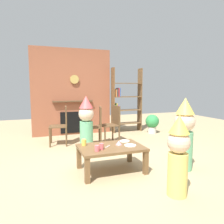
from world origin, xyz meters
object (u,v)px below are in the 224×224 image
(paper_cup_near_left, at_px, (102,146))
(child_in_pink, at_px, (184,132))
(potted_plant_tall, at_px, (152,123))
(paper_plate_rear, at_px, (130,145))
(birthday_cake_slice, at_px, (119,143))
(dining_chair_left, at_px, (62,123))
(bookshelf, at_px, (125,102))
(dining_chair_right, at_px, (113,122))
(dining_chair_middle, at_px, (96,124))
(paper_cup_center, at_px, (97,148))
(child_with_cone_hat, at_px, (178,154))
(paper_plate_front, at_px, (125,141))
(coffee_table, at_px, (111,150))
(child_by_the_chairs, at_px, (86,122))
(paper_cup_near_right, at_px, (84,142))

(paper_cup_near_left, distance_m, child_in_pink, 1.36)
(potted_plant_tall, bearing_deg, paper_plate_rear, -127.41)
(birthday_cake_slice, distance_m, dining_chair_left, 1.95)
(bookshelf, relative_size, dining_chair_right, 2.11)
(dining_chair_right, bearing_deg, child_in_pink, 100.07)
(bookshelf, height_order, dining_chair_middle, bookshelf)
(paper_plate_rear, relative_size, potted_plant_tall, 0.34)
(paper_plate_rear, relative_size, dining_chair_right, 0.21)
(paper_cup_center, relative_size, paper_plate_rear, 0.48)
(bookshelf, xyz_separation_m, birthday_cake_slice, (-1.26, -2.70, -0.46))
(bookshelf, distance_m, paper_cup_center, 3.40)
(paper_plate_rear, xyz_separation_m, birthday_cake_slice, (-0.15, 0.11, 0.03))
(child_with_cone_hat, bearing_deg, paper_plate_rear, -14.35)
(paper_plate_front, bearing_deg, paper_cup_center, -147.55)
(coffee_table, height_order, child_in_pink, child_in_pink)
(coffee_table, xyz_separation_m, paper_plate_rear, (0.30, -0.07, 0.07))
(paper_plate_front, bearing_deg, paper_cup_near_left, -148.23)
(birthday_cake_slice, xyz_separation_m, dining_chair_left, (-0.68, 1.83, 0.07))
(child_by_the_chairs, distance_m, dining_chair_right, 0.81)
(bookshelf, xyz_separation_m, dining_chair_right, (-0.79, -1.12, -0.39))
(paper_plate_front, xyz_separation_m, child_by_the_chairs, (-0.43, 1.06, 0.20))
(coffee_table, relative_size, paper_cup_near_left, 10.86)
(paper_cup_center, height_order, child_by_the_chairs, child_by_the_chairs)
(child_in_pink, bearing_deg, child_with_cone_hat, 63.45)
(birthday_cake_slice, relative_size, dining_chair_left, 0.11)
(bookshelf, xyz_separation_m, paper_cup_near_right, (-1.80, -2.55, -0.44))
(child_in_pink, height_order, child_by_the_chairs, child_in_pink)
(dining_chair_middle, bearing_deg, child_with_cone_hat, 110.42)
(child_by_the_chairs, xyz_separation_m, potted_plant_tall, (2.19, 0.99, -0.30))
(dining_chair_middle, distance_m, dining_chair_right, 0.44)
(potted_plant_tall, bearing_deg, birthday_cake_slice, -131.14)
(potted_plant_tall, bearing_deg, dining_chair_middle, -158.85)
(paper_plate_front, distance_m, birthday_cake_slice, 0.24)
(coffee_table, height_order, paper_cup_near_left, paper_cup_near_left)
(paper_cup_near_left, xyz_separation_m, paper_plate_front, (0.52, 0.32, -0.04))
(coffee_table, height_order, child_with_cone_hat, child_with_cone_hat)
(paper_cup_near_left, xyz_separation_m, paper_cup_near_right, (-0.20, 0.30, 0.01))
(coffee_table, distance_m, paper_cup_near_left, 0.25)
(bookshelf, bearing_deg, coffee_table, -117.18)
(paper_plate_rear, bearing_deg, coffee_table, 166.94)
(paper_cup_near_right, bearing_deg, dining_chair_left, 94.78)
(coffee_table, distance_m, paper_plate_rear, 0.32)
(child_by_the_chairs, distance_m, potted_plant_tall, 2.42)
(child_in_pink, relative_size, dining_chair_left, 1.30)
(child_with_cone_hat, bearing_deg, dining_chair_middle, -19.78)
(paper_cup_near_left, distance_m, dining_chair_middle, 1.68)
(dining_chair_left, height_order, dining_chair_right, same)
(paper_cup_near_right, relative_size, dining_chair_right, 0.12)
(paper_cup_near_right, height_order, paper_cup_center, paper_cup_near_right)
(paper_plate_front, distance_m, dining_chair_middle, 1.33)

